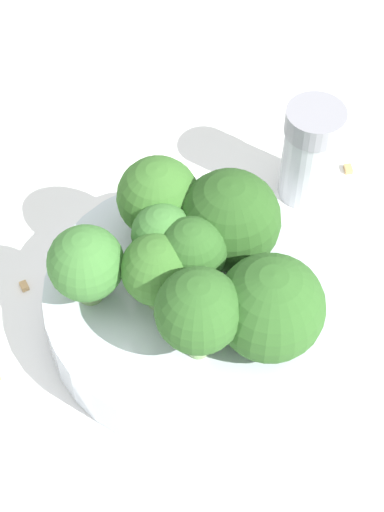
% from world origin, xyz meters
% --- Properties ---
extents(ground_plane, '(3.00, 3.00, 0.00)m').
position_xyz_m(ground_plane, '(0.00, 0.00, 0.00)').
color(ground_plane, white).
extents(bowl, '(0.17, 0.17, 0.03)m').
position_xyz_m(bowl, '(0.00, 0.00, 0.02)').
color(bowl, silver).
rests_on(bowl, ground_plane).
extents(broccoli_floret_0, '(0.06, 0.06, 0.06)m').
position_xyz_m(broccoli_floret_0, '(-0.03, 0.00, 0.06)').
color(broccoli_floret_0, '#8EB770').
rests_on(broccoli_floret_0, bowl).
extents(broccoli_floret_1, '(0.06, 0.06, 0.06)m').
position_xyz_m(broccoli_floret_1, '(-0.00, 0.05, 0.06)').
color(broccoli_floret_1, '#84AD66').
rests_on(broccoli_floret_1, bowl).
extents(broccoli_floret_2, '(0.05, 0.05, 0.06)m').
position_xyz_m(broccoli_floret_2, '(-0.02, -0.04, 0.07)').
color(broccoli_floret_2, '#84AD66').
rests_on(broccoli_floret_2, bowl).
extents(broccoli_floret_3, '(0.04, 0.04, 0.05)m').
position_xyz_m(broccoli_floret_3, '(0.04, -0.04, 0.06)').
color(broccoli_floret_3, '#84AD66').
rests_on(broccoli_floret_3, bowl).
extents(broccoli_floret_4, '(0.05, 0.05, 0.06)m').
position_xyz_m(broccoli_floret_4, '(0.03, 0.03, 0.07)').
color(broccoli_floret_4, '#8EB770').
rests_on(broccoli_floret_4, bowl).
extents(broccoli_floret_5, '(0.04, 0.04, 0.05)m').
position_xyz_m(broccoli_floret_5, '(0.00, -0.02, 0.07)').
color(broccoli_floret_5, '#84AD66').
rests_on(broccoli_floret_5, bowl).
extents(broccoli_floret_6, '(0.04, 0.04, 0.06)m').
position_xyz_m(broccoli_floret_6, '(0.00, 0.00, 0.07)').
color(broccoli_floret_6, '#7A9E5B').
rests_on(broccoli_floret_6, bowl).
extents(broccoli_floret_7, '(0.04, 0.04, 0.05)m').
position_xyz_m(broccoli_floret_7, '(0.02, -0.01, 0.06)').
color(broccoli_floret_7, '#8EB770').
rests_on(broccoli_floret_7, bowl).
extents(pepper_shaker, '(0.04, 0.04, 0.07)m').
position_xyz_m(pepper_shaker, '(-0.13, -0.01, 0.04)').
color(pepper_shaker, '#B2B7BC').
rests_on(pepper_shaker, ground_plane).
extents(almond_crumb_1, '(0.01, 0.01, 0.01)m').
position_xyz_m(almond_crumb_1, '(0.05, -0.10, 0.00)').
color(almond_crumb_1, tan).
rests_on(almond_crumb_1, ground_plane).
extents(almond_crumb_3, '(0.01, 0.01, 0.01)m').
position_xyz_m(almond_crumb_3, '(-0.17, 0.01, 0.00)').
color(almond_crumb_3, tan).
rests_on(almond_crumb_3, ground_plane).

